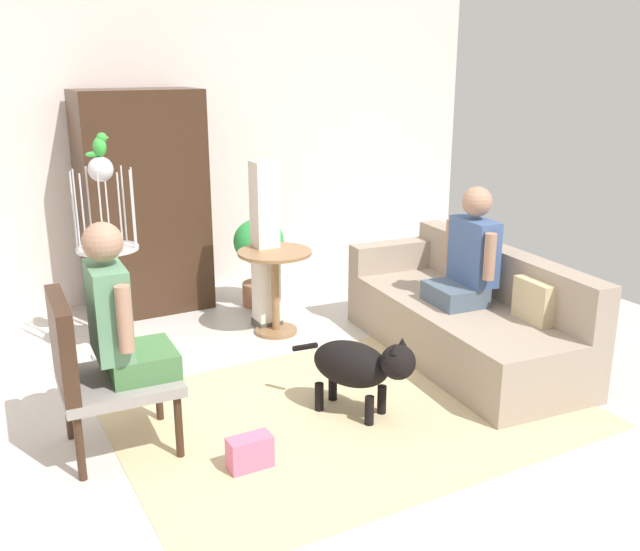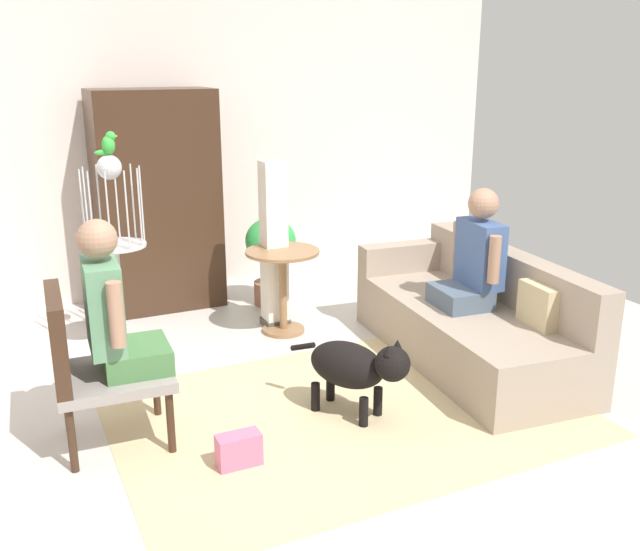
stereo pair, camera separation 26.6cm
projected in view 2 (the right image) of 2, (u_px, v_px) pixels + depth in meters
name	position (u px, v px, depth m)	size (l,w,h in m)	color
ground_plane	(309.00, 405.00, 4.48)	(6.96, 6.96, 0.00)	beige
back_wall	(184.00, 140.00, 6.44)	(6.40, 0.12, 2.79)	silver
area_rug	(347.00, 412.00, 4.38)	(2.79, 1.97, 0.01)	#C6B284
couch	(471.00, 321.00, 5.12)	(1.03, 2.11, 0.78)	gray
armchair	(88.00, 360.00, 3.86)	(0.65, 0.60, 0.92)	#382316
person_on_couch	(474.00, 259.00, 4.95)	(0.43, 0.55, 0.83)	#4A5A6B
person_on_armchair	(113.00, 312.00, 3.84)	(0.44, 0.55, 0.87)	#43723F
round_end_table	(283.00, 278.00, 5.57)	(0.58, 0.58, 0.68)	olive
dog	(355.00, 366.00, 4.26)	(0.51, 0.75, 0.54)	black
bird_cage_stand	(116.00, 249.00, 5.11)	(0.43, 0.43, 1.46)	silver
parrot	(108.00, 144.00, 4.89)	(0.17, 0.10, 0.16)	green
potted_plant	(271.00, 251.00, 6.22)	(0.44, 0.44, 0.78)	#996047
column_lamp	(274.00, 246.00, 5.64)	(0.20, 0.20, 1.35)	#4C4742
armoire_cabinet	(157.00, 201.00, 6.07)	(1.01, 0.56, 1.87)	#382316
handbag	(239.00, 450.00, 3.79)	(0.24, 0.12, 0.18)	#D8668C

